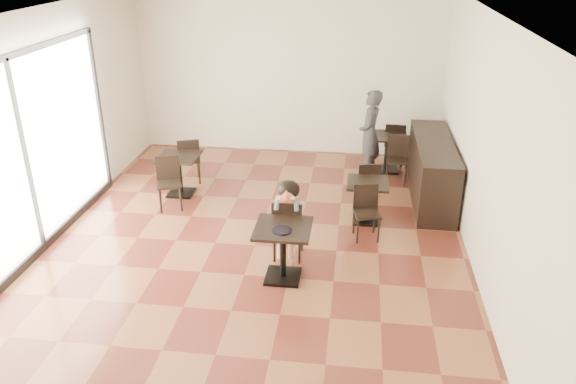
% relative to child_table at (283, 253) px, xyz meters
% --- Properties ---
extents(floor, '(6.00, 8.00, 0.01)m').
position_rel_child_table_xyz_m(floor, '(-0.52, 0.78, -0.37)').
color(floor, brown).
rests_on(floor, ground).
extents(ceiling, '(6.00, 8.00, 0.01)m').
position_rel_child_table_xyz_m(ceiling, '(-0.52, 0.78, 2.83)').
color(ceiling, silver).
rests_on(ceiling, floor).
extents(wall_back, '(6.00, 0.01, 3.20)m').
position_rel_child_table_xyz_m(wall_back, '(-0.52, 4.78, 1.23)').
color(wall_back, silver).
rests_on(wall_back, floor).
extents(wall_front, '(6.00, 0.01, 3.20)m').
position_rel_child_table_xyz_m(wall_front, '(-0.52, -3.22, 1.23)').
color(wall_front, silver).
rests_on(wall_front, floor).
extents(wall_left, '(0.01, 8.00, 3.20)m').
position_rel_child_table_xyz_m(wall_left, '(-3.52, 0.78, 1.23)').
color(wall_left, silver).
rests_on(wall_left, floor).
extents(wall_right, '(0.01, 8.00, 3.20)m').
position_rel_child_table_xyz_m(wall_right, '(2.48, 0.78, 1.23)').
color(wall_right, silver).
rests_on(wall_right, floor).
extents(storefront_window, '(0.04, 4.50, 2.60)m').
position_rel_child_table_xyz_m(storefront_window, '(-3.49, 0.28, 1.03)').
color(storefront_window, white).
rests_on(storefront_window, floor).
extents(child_table, '(0.70, 0.70, 0.74)m').
position_rel_child_table_xyz_m(child_table, '(0.00, 0.00, 0.00)').
color(child_table, black).
rests_on(child_table, floor).
extents(child_chair, '(0.40, 0.40, 0.90)m').
position_rel_child_table_xyz_m(child_chair, '(0.00, 0.55, 0.08)').
color(child_chair, black).
rests_on(child_chair, floor).
extents(child, '(0.40, 0.56, 1.13)m').
position_rel_child_table_xyz_m(child, '(0.00, 0.55, 0.19)').
color(child, slate).
rests_on(child, child_chair).
extents(plate, '(0.25, 0.25, 0.02)m').
position_rel_child_table_xyz_m(plate, '(0.00, -0.10, 0.38)').
color(plate, black).
rests_on(plate, child_table).
extents(pizza_slice, '(0.26, 0.20, 0.06)m').
position_rel_child_table_xyz_m(pizza_slice, '(0.00, 0.36, 0.60)').
color(pizza_slice, tan).
rests_on(pizza_slice, child).
extents(adult_patron, '(0.43, 0.61, 1.61)m').
position_rel_child_table_xyz_m(adult_patron, '(1.09, 3.61, 0.43)').
color(adult_patron, '#37383C').
rests_on(adult_patron, floor).
extents(cafe_table_mid, '(0.73, 0.73, 0.66)m').
position_rel_child_table_xyz_m(cafe_table_mid, '(1.06, 1.76, -0.04)').
color(cafe_table_mid, black).
rests_on(cafe_table_mid, floor).
extents(cafe_table_left, '(0.85, 0.85, 0.70)m').
position_rel_child_table_xyz_m(cafe_table_left, '(-2.10, 2.38, -0.02)').
color(cafe_table_left, black).
rests_on(cafe_table_left, floor).
extents(cafe_table_back, '(0.71, 0.71, 0.70)m').
position_rel_child_table_xyz_m(cafe_table_back, '(1.45, 3.91, -0.02)').
color(cafe_table_back, black).
rests_on(cafe_table_back, floor).
extents(chair_mid_a, '(0.42, 0.42, 0.79)m').
position_rel_child_table_xyz_m(chair_mid_a, '(1.06, 2.31, 0.02)').
color(chair_mid_a, black).
rests_on(chair_mid_a, floor).
extents(chair_mid_b, '(0.42, 0.42, 0.79)m').
position_rel_child_table_xyz_m(chair_mid_b, '(1.06, 1.21, 0.02)').
color(chair_mid_b, black).
rests_on(chair_mid_b, floor).
extents(chair_left_a, '(0.49, 0.49, 0.84)m').
position_rel_child_table_xyz_m(chair_left_a, '(-2.10, 2.93, 0.05)').
color(chair_left_a, black).
rests_on(chair_left_a, floor).
extents(chair_left_b, '(0.49, 0.49, 0.84)m').
position_rel_child_table_xyz_m(chair_left_b, '(-2.10, 1.83, 0.05)').
color(chair_left_b, black).
rests_on(chair_left_b, floor).
extents(chair_back_a, '(0.41, 0.41, 0.85)m').
position_rel_child_table_xyz_m(chair_back_a, '(1.59, 4.28, 0.05)').
color(chair_back_a, black).
rests_on(chair_back_a, floor).
extents(chair_back_b, '(0.41, 0.41, 0.85)m').
position_rel_child_table_xyz_m(chair_back_b, '(1.59, 3.36, 0.05)').
color(chair_back_b, black).
rests_on(chair_back_b, floor).
extents(service_counter, '(0.60, 2.40, 1.00)m').
position_rel_child_table_xyz_m(service_counter, '(2.13, 2.78, 0.13)').
color(service_counter, black).
rests_on(service_counter, floor).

